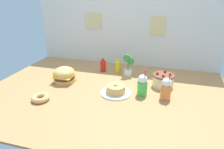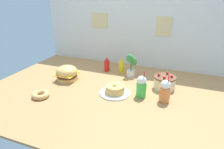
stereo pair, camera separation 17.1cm
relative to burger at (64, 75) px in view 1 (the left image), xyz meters
name	(u,v)px [view 1 (the left image)]	position (x,y,z in m)	size (l,w,h in m)	color
ground_plane	(105,93)	(0.50, -0.11, -0.09)	(2.39, 1.74, 0.02)	#B27F4C
back_wall	(125,30)	(0.50, 0.75, 0.38)	(2.39, 0.04, 0.92)	silver
burger	(64,75)	(0.00, 0.00, 0.00)	(0.23, 0.23, 0.17)	#DBA859
pancake_stack	(116,90)	(0.61, -0.11, -0.04)	(0.30, 0.30, 0.10)	white
layer_cake	(163,80)	(1.04, 0.18, -0.01)	(0.22, 0.22, 0.16)	beige
ketchup_bottle	(103,65)	(0.31, 0.41, 0.00)	(0.07, 0.07, 0.18)	red
mustard_bottle	(118,66)	(0.49, 0.44, 0.00)	(0.07, 0.07, 0.18)	yellow
cream_soda_cup	(142,85)	(0.86, -0.07, 0.02)	(0.10, 0.10, 0.26)	green
orange_float_cup	(166,89)	(1.08, -0.09, 0.02)	(0.10, 0.10, 0.26)	orange
donut_pink_glaze	(40,98)	(-0.01, -0.43, -0.05)	(0.16, 0.16, 0.05)	tan
potted_plant	(128,64)	(0.63, 0.37, 0.06)	(0.12, 0.11, 0.27)	white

